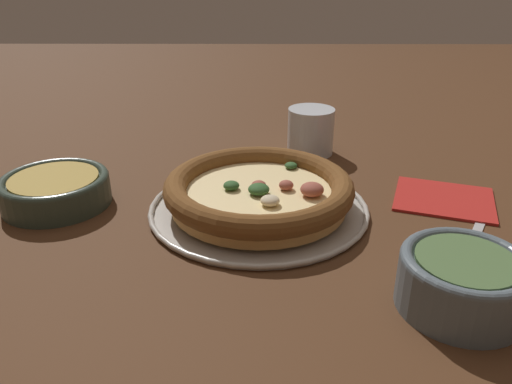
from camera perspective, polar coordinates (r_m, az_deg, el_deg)
ground_plane at (r=0.70m, az=0.00°, el=-2.13°), size 3.00×3.00×0.00m
pizza_tray at (r=0.70m, az=0.00°, el=-1.80°), size 0.31×0.31×0.01m
pizza at (r=0.69m, az=0.04°, el=0.15°), size 0.26×0.26×0.04m
bowl_near at (r=0.77m, az=-22.20°, el=0.37°), size 0.15×0.15×0.04m
bowl_far at (r=0.54m, az=22.20°, el=-9.25°), size 0.13×0.13×0.06m
drinking_cup at (r=0.91m, az=6.03°, el=6.93°), size 0.08×0.08×0.08m
napkin at (r=0.78m, az=20.45°, el=-0.63°), size 0.16×0.17×0.01m
fork at (r=0.72m, az=23.79°, el=-3.78°), size 0.16×0.10×0.00m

